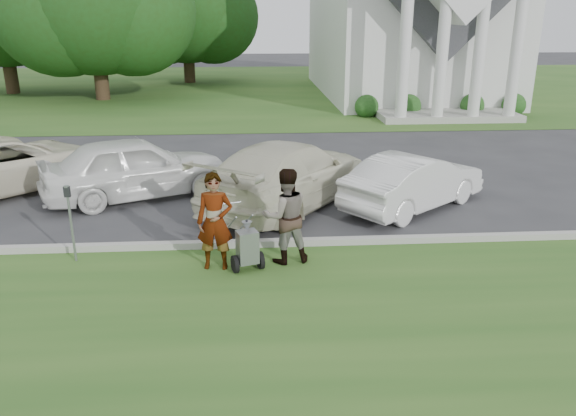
{
  "coord_description": "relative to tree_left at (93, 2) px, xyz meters",
  "views": [
    {
      "loc": [
        0.12,
        -10.01,
        4.49
      ],
      "look_at": [
        0.8,
        0.0,
        1.02
      ],
      "focal_mm": 35.0,
      "sensor_mm": 36.0,
      "label": 1
    }
  ],
  "objects": [
    {
      "name": "person_right",
      "position": [
        8.75,
        -22.19,
        -4.19
      ],
      "size": [
        1.01,
        0.86,
        1.83
      ],
      "primitive_type": "imported",
      "rotation": [
        0.0,
        0.0,
        3.34
      ],
      "color": "#999999",
      "rests_on": "ground"
    },
    {
      "name": "ground",
      "position": [
        8.01,
        -21.99,
        -5.11
      ],
      "size": [
        120.0,
        120.0,
        0.0
      ],
      "primitive_type": "plane",
      "color": "#333335",
      "rests_on": "ground"
    },
    {
      "name": "car_d",
      "position": [
        12.05,
        -19.23,
        -4.44
      ],
      "size": [
        4.07,
        3.63,
        1.34
      ],
      "primitive_type": "imported",
      "rotation": [
        0.0,
        0.0,
        2.24
      ],
      "color": "silver",
      "rests_on": "ground"
    },
    {
      "name": "striping_cart",
      "position": [
        8.03,
        -22.52,
        -4.66
      ],
      "size": [
        0.78,
        1.2,
        1.04
      ],
      "rotation": [
        0.0,
        0.0,
        0.31
      ],
      "color": "black",
      "rests_on": "ground"
    },
    {
      "name": "tree_left",
      "position": [
        0.0,
        0.0,
        0.0
      ],
      "size": [
        10.63,
        8.4,
        9.71
      ],
      "color": "#332316",
      "rests_on": "ground"
    },
    {
      "name": "car_b",
      "position": [
        5.19,
        -17.92,
        -4.31
      ],
      "size": [
        5.03,
        3.64,
        1.59
      ],
      "primitive_type": "imported",
      "rotation": [
        0.0,
        0.0,
        2.0
      ],
      "color": "white",
      "rests_on": "ground"
    },
    {
      "name": "parking_meter_near",
      "position": [
        4.74,
        -21.91,
        -4.15
      ],
      "size": [
        0.11,
        0.1,
        1.52
      ],
      "color": "gray",
      "rests_on": "ground"
    },
    {
      "name": "person_left",
      "position": [
        7.45,
        -22.38,
        -4.2
      ],
      "size": [
        0.69,
        0.48,
        1.82
      ],
      "primitive_type": "imported",
      "rotation": [
        0.0,
        0.0,
        -0.07
      ],
      "color": "#999999",
      "rests_on": "ground"
    },
    {
      "name": "tree_back",
      "position": [
        4.0,
        8.0,
        -0.38
      ],
      "size": [
        9.61,
        7.6,
        8.89
      ],
      "color": "#332316",
      "rests_on": "ground"
    },
    {
      "name": "church_lawn",
      "position": [
        8.01,
        5.01,
        -5.11
      ],
      "size": [
        80.0,
        30.0,
        0.01
      ],
      "primitive_type": "cube",
      "color": "#29541C",
      "rests_on": "ground"
    },
    {
      "name": "grass_strip",
      "position": [
        8.01,
        -24.99,
        -5.11
      ],
      "size": [
        80.0,
        7.0,
        0.01
      ],
      "primitive_type": "cube",
      "color": "#29541C",
      "rests_on": "ground"
    },
    {
      "name": "car_c",
      "position": [
        9.05,
        -18.8,
        -4.31
      ],
      "size": [
        5.05,
        5.77,
        1.6
      ],
      "primitive_type": "imported",
      "rotation": [
        0.0,
        0.0,
        2.51
      ],
      "color": "beige",
      "rests_on": "ground"
    },
    {
      "name": "curb",
      "position": [
        8.01,
        -21.44,
        -5.04
      ],
      "size": [
        80.0,
        0.18,
        0.15
      ],
      "primitive_type": "cube",
      "color": "#9E9E93",
      "rests_on": "ground"
    },
    {
      "name": "car_a",
      "position": [
        1.7,
        -17.03,
        -4.38
      ],
      "size": [
        5.37,
        5.41,
        1.45
      ],
      "primitive_type": "imported",
      "rotation": [
        0.0,
        0.0,
        2.36
      ],
      "color": "#F2EACD",
      "rests_on": "ground"
    }
  ]
}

